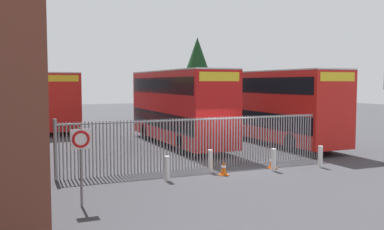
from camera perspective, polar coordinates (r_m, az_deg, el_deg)
The scene contains 13 objects.
ground_plane at distance 26.64m, azimuth -3.39°, elevation -3.70°, with size 100.00×100.00×0.00m, color #3D3D42.
palisade_fence at distance 18.72m, azimuth 1.69°, elevation -3.45°, with size 12.59×0.14×2.35m.
double_decker_bus_near_gate at distance 25.50m, azimuth -1.82°, elevation 1.42°, with size 2.54×10.81×4.42m.
double_decker_bus_behind_fence_left at distance 26.51m, azimuth 10.88°, elevation 1.46°, with size 2.54×10.81×4.42m.
double_decker_bus_behind_fence_right at distance 35.76m, azimuth -17.72°, elevation 2.05°, with size 2.54×10.81×4.42m.
bollard_near_left at distance 16.35m, azimuth -3.33°, elevation -7.10°, with size 0.20×0.20×0.95m, color silver.
bollard_center_front at distance 17.81m, azimuth 2.44°, elevation -6.15°, with size 0.20×0.20×0.95m, color silver.
bollard_near_right at distance 18.43m, azimuth 10.77°, elevation -5.87°, with size 0.20×0.20×0.95m, color silver.
bollard_far_right at distance 19.70m, azimuth 16.66°, elevation -5.32°, with size 0.20×0.20×0.95m, color silver.
traffic_cone_by_gate at distance 17.40m, azimuth 4.23°, elevation -7.03°, with size 0.34×0.34×0.59m.
traffic_cone_mid_forecourt at distance 19.00m, azimuth 10.60°, elevation -6.13°, with size 0.34×0.34×0.59m.
speed_limit_sign_post at distance 13.13m, azimuth -14.51°, elevation -4.29°, with size 0.60×0.14×2.40m.
tree_tall_back at distance 42.62m, azimuth 0.71°, elevation 6.51°, with size 3.93×3.93×8.16m.
Camera 1 is at (-8.92, -16.83, 3.71)m, focal length 40.19 mm.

